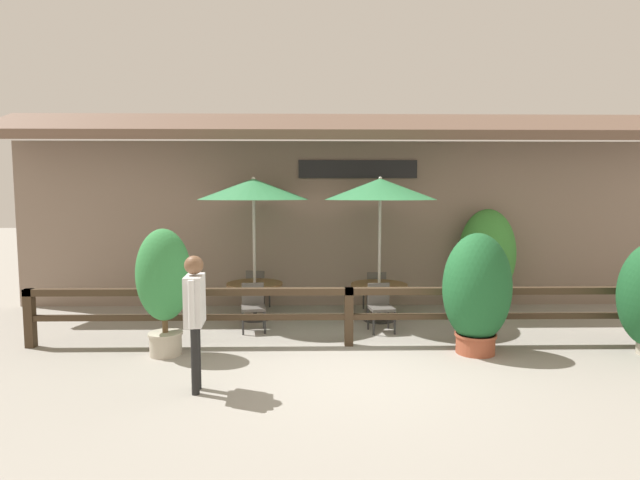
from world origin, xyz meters
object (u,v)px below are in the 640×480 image
dining_table_near (255,290)px  dining_table_middle (379,291)px  patio_umbrella_near (254,189)px  chair_middle_streetside (380,305)px  chair_near_streetside (253,305)px  patio_umbrella_middle (380,189)px  chair_near_wallside (257,287)px  potted_plant_broad_leaf (164,282)px  potted_plant_small_flowering (487,256)px  chair_middle_wallside (375,289)px  potted_plant_entrance_palm (477,292)px  pedestrian (195,305)px

dining_table_near → dining_table_middle: size_ratio=1.00×
patio_umbrella_near → chair_middle_streetside: 3.26m
dining_table_near → chair_near_streetside: bearing=-85.6°
chair_near_streetside → patio_umbrella_middle: patio_umbrella_middle is taller
chair_near_wallside → potted_plant_broad_leaf: size_ratio=0.44×
potted_plant_small_flowering → potted_plant_broad_leaf: bearing=-153.8°
patio_umbrella_near → potted_plant_small_flowering: size_ratio=1.30×
patio_umbrella_near → patio_umbrella_middle: (2.43, -0.15, 0.00)m
chair_middle_wallside → potted_plant_entrance_palm: potted_plant_entrance_palm is taller
patio_umbrella_middle → dining_table_near: bearing=176.4°
pedestrian → dining_table_near: bearing=170.3°
patio_umbrella_middle → potted_plant_broad_leaf: (-3.55, -2.03, -1.41)m
patio_umbrella_near → chair_near_wallside: (-0.04, 0.84, -2.07)m
patio_umbrella_middle → potted_plant_broad_leaf: 4.33m
pedestrian → potted_plant_broad_leaf: bearing=-155.7°
dining_table_near → patio_umbrella_middle: size_ratio=0.39×
chair_near_streetside → chair_near_wallside: 1.68m
chair_middle_streetside → chair_near_streetside: bearing=170.2°
chair_middle_wallside → pedestrian: bearing=50.3°
chair_near_wallside → potted_plant_entrance_palm: (3.70, -3.01, 0.49)m
chair_middle_streetside → pedestrian: (-2.68, -2.73, 0.62)m
chair_near_wallside → pedestrian: pedestrian is taller
chair_near_wallside → chair_near_streetside: bearing=106.7°
dining_table_middle → chair_middle_wallside: bearing=88.5°
potted_plant_broad_leaf → chair_middle_wallside: bearing=37.9°
chair_middle_wallside → potted_plant_broad_leaf: size_ratio=0.44×
chair_middle_streetside → potted_plant_small_flowering: potted_plant_small_flowering is taller
patio_umbrella_middle → chair_middle_wallside: 2.20m
potted_plant_entrance_palm → potted_plant_broad_leaf: size_ratio=0.96×
potted_plant_small_flowering → dining_table_middle: bearing=-159.5°
patio_umbrella_near → dining_table_middle: 3.13m
potted_plant_broad_leaf → potted_plant_small_flowering: potted_plant_small_flowering is taller
potted_plant_entrance_palm → potted_plant_broad_leaf: 4.78m
patio_umbrella_near → chair_near_streetside: patio_umbrella_near is taller
chair_near_streetside → chair_middle_wallside: size_ratio=1.00×
dining_table_middle → pedestrian: (-2.76, -3.48, 0.52)m
patio_umbrella_near → dining_table_middle: patio_umbrella_near is taller
chair_near_wallside → pedestrian: 4.52m
patio_umbrella_near → potted_plant_small_flowering: bearing=8.8°
potted_plant_entrance_palm → patio_umbrella_middle: bearing=121.2°
dining_table_near → patio_umbrella_middle: (2.43, -0.15, 1.97)m
potted_plant_broad_leaf → chair_middle_streetside: bearing=20.3°
dining_table_middle → potted_plant_entrance_palm: size_ratio=0.59×
dining_table_near → potted_plant_entrance_palm: potted_plant_entrance_palm is taller
chair_near_streetside → dining_table_middle: chair_near_streetside is taller
dining_table_middle → potted_plant_small_flowering: size_ratio=0.51×
chair_near_wallside → potted_plant_entrance_palm: 4.79m
chair_middle_streetside → potted_plant_broad_leaf: 3.77m
chair_near_streetside → potted_plant_entrance_palm: 3.87m
chair_near_streetside → potted_plant_broad_leaf: (-1.19, -1.35, 0.66)m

